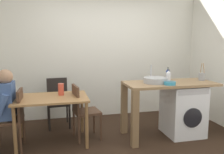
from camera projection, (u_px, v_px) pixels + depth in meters
The scene contains 17 objects.
ground_plane at pixel (123, 150), 3.44m from camera, with size 5.46×5.46×0.00m, color black.
wall_back at pixel (101, 53), 4.92m from camera, with size 4.60×0.10×2.70m, color silver.
dining_table at pixel (52, 103), 3.60m from camera, with size 1.10×0.76×0.74m.
chair_person_seat at pixel (13, 116), 3.40m from camera, with size 0.40×0.40×0.90m.
chair_opposite at pixel (82, 109), 3.77m from camera, with size 0.45×0.45×0.90m.
chair_spare_by_wall at pixel (58, 99), 4.39m from camera, with size 0.43×0.43×0.90m.
seated_person at pixel (1, 106), 3.34m from camera, with size 0.50×0.51×1.20m.
kitchen_counter at pixel (158, 92), 3.82m from camera, with size 1.50×0.68×0.92m.
washing_machine at pixel (183, 110), 3.98m from camera, with size 0.60×0.61×0.86m.
sink_basin at pixel (155, 80), 3.78m from camera, with size 0.38×0.38×0.09m, color #9EA0A5.
tap at pixel (151, 73), 3.94m from camera, with size 0.02×0.02×0.28m, color #B2B2B7.
bottle_tall_green at pixel (168, 76), 3.90m from camera, with size 0.08×0.08×0.21m.
bottle_squat_brown at pixel (168, 74), 4.07m from camera, with size 0.07×0.07×0.22m.
mixing_bowl at pixel (170, 83), 3.62m from camera, with size 0.19×0.19×0.05m.
utensil_crock at pixel (202, 76), 4.03m from camera, with size 0.11×0.11×0.30m.
vase at pixel (61, 89), 3.70m from camera, with size 0.09×0.09×0.19m, color #D84C38.
scissors at pixel (170, 83), 3.74m from camera, with size 0.15×0.06×0.01m.
Camera 1 is at (-0.90, -3.11, 1.59)m, focal length 37.29 mm.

